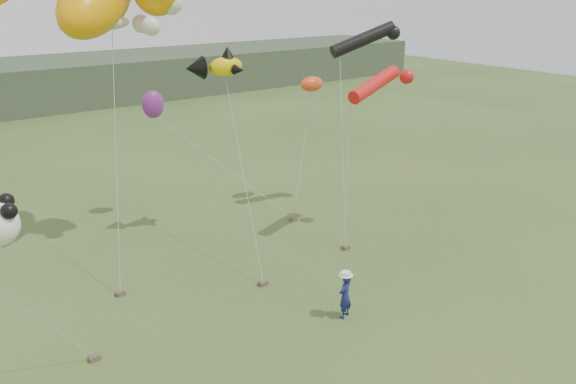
# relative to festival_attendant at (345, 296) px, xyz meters

# --- Properties ---
(ground) EXTENTS (120.00, 120.00, 0.00)m
(ground) POSITION_rel_festival_attendant_xyz_m (0.06, -0.06, -0.82)
(ground) COLOR #385123
(ground) RESTS_ON ground
(festival_attendant) EXTENTS (0.69, 0.57, 1.64)m
(festival_attendant) POSITION_rel_festival_attendant_xyz_m (0.00, 0.00, 0.00)
(festival_attendant) COLOR navy
(festival_attendant) RESTS_ON ground
(sandbag_anchors) EXTENTS (11.64, 5.27, 0.16)m
(sandbag_anchors) POSITION_rel_festival_attendant_xyz_m (-1.46, 4.76, -0.74)
(sandbag_anchors) COLOR brown
(sandbag_anchors) RESTS_ON ground
(fish_kite) EXTENTS (2.49, 1.68, 1.29)m
(fish_kite) POSITION_rel_festival_attendant_xyz_m (0.11, 8.59, 6.75)
(fish_kite) COLOR #DFBF02
(fish_kite) RESTS_ON ground
(tube_kites) EXTENTS (5.18, 4.24, 3.01)m
(tube_kites) POSITION_rel_festival_attendant_xyz_m (6.80, 6.05, 6.85)
(tube_kites) COLOR black
(tube_kites) RESTS_ON ground
(misc_kites) EXTENTS (8.39, 3.37, 1.60)m
(misc_kites) POSITION_rel_festival_attendant_xyz_m (1.86, 10.94, 5.00)
(misc_kites) COLOR #EB4319
(misc_kites) RESTS_ON ground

